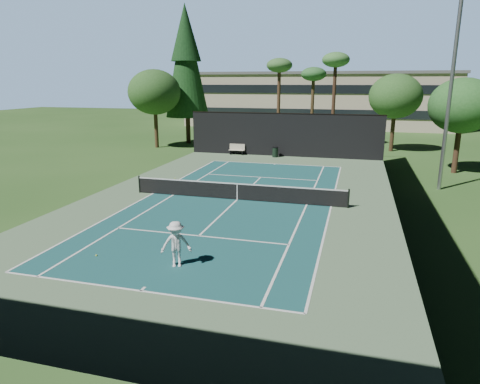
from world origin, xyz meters
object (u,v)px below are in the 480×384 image
Objects in this scene: tennis_ball_a at (96,255)px; tennis_ball_b at (179,191)px; tennis_net at (237,191)px; player at (176,244)px; park_bench at (237,149)px; tennis_ball_d at (175,178)px; trash_bin at (275,152)px; tennis_ball_c at (301,197)px.

tennis_ball_a is 0.99× the size of tennis_ball_b.
tennis_net is 170.17× the size of tennis_ball_b.
tennis_net is at bearing 69.75° from player.
tennis_ball_b is at bearing 167.92° from tennis_net.
park_bench is (-0.37, 14.89, 0.51)m from tennis_ball_b.
player is 3.61m from tennis_ball_a.
tennis_ball_d is at bearing -97.13° from park_bench.
park_bench is at bearing 91.43° from tennis_ball_b.
tennis_ball_a is 10.59m from tennis_ball_b.
tennis_ball_a is 25.09m from trash_bin.
tennis_ball_c is at bearing 59.14° from tennis_ball_a.
park_bench reaches higher than tennis_ball_b.
tennis_net is 3.92m from tennis_ball_c.
park_bench is at bearing 92.96° from tennis_ball_a.
tennis_net is 195.96× the size of tennis_ball_c.
tennis_ball_d is 11.55m from park_bench.
tennis_ball_b is (-4.45, 10.57, -0.86)m from player.
tennis_ball_d is at bearing 91.71° from player.
tennis_ball_b is 1.15× the size of tennis_ball_c.
tennis_ball_b is (-0.94, 10.55, 0.00)m from tennis_ball_a.
tennis_ball_b reaches higher than tennis_ball_c.
park_bench is (-1.32, 25.44, 0.51)m from tennis_ball_a.
player is 1.19× the size of park_bench.
trash_bin reaches higher than tennis_ball_c.
player is 23.57× the size of tennis_ball_b.
park_bench is at bearing 172.85° from trash_bin.
tennis_ball_a is 14.26m from tennis_ball_d.
player reaches higher than tennis_ball_a.
park_bench reaches higher than trash_bin.
tennis_ball_c is at bearing 51.76° from player.
tennis_ball_a is 13.08m from tennis_ball_c.
player is 11.50m from tennis_ball_b.
tennis_ball_d is (-1.80, 3.44, -0.00)m from tennis_ball_b.
player is at bearing -87.90° from tennis_net.
park_bench is at bearing 105.82° from tennis_net.
tennis_ball_a is 0.05× the size of park_bench.
park_bench is (-4.82, 25.46, -0.35)m from player.
park_bench is 1.59× the size of trash_bin.
tennis_ball_a is at bearing -108.06° from tennis_net.
tennis_ball_c is at bearing 5.11° from tennis_ball_b.
tennis_net is at bearing -74.18° from park_bench.
tennis_ball_c is at bearing -60.53° from park_bench.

